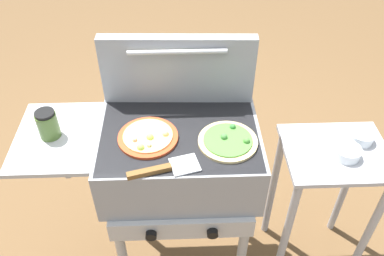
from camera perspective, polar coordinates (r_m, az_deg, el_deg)
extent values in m
plane|color=brown|center=(2.30, -1.30, -17.39)|extent=(8.00, 8.00, 0.00)
cube|color=gray|center=(1.68, -1.71, -3.61)|extent=(0.64, 0.48, 0.24)
cube|color=black|center=(1.60, -1.79, -0.69)|extent=(0.61, 0.46, 0.01)
cube|color=#AEAEAE|center=(1.68, -18.43, -1.19)|extent=(0.32, 0.41, 0.02)
cube|color=#AEAEAE|center=(1.75, -17.66, -3.86)|extent=(0.02, 0.02, 0.24)
cube|color=#AEAEAE|center=(1.65, -1.45, -14.02)|extent=(0.58, 0.02, 0.10)
cylinder|color=black|center=(1.64, -5.76, -14.78)|extent=(0.04, 0.02, 0.04)
cylinder|color=black|center=(1.64, 2.90, -14.57)|extent=(0.04, 0.02, 0.04)
cylinder|color=#AEAEAE|center=(1.94, -9.71, -17.23)|extent=(0.04, 0.04, 0.66)
cylinder|color=#AEAEAE|center=(1.94, 7.03, -16.82)|extent=(0.04, 0.04, 0.66)
cylinder|color=#AEAEAE|center=(2.16, -8.81, -8.57)|extent=(0.04, 0.04, 0.66)
cylinder|color=#AEAEAE|center=(2.16, 5.71, -8.21)|extent=(0.04, 0.04, 0.66)
cube|color=gray|center=(1.68, -2.01, 8.19)|extent=(0.63, 0.08, 0.30)
cylinder|color=#B7B7BC|center=(1.58, -2.08, 10.62)|extent=(0.38, 0.02, 0.02)
cylinder|color=#C64723|center=(1.58, -6.19, -1.31)|extent=(0.23, 0.23, 0.01)
cylinder|color=#EDD17A|center=(1.57, -6.21, -1.07)|extent=(0.19, 0.19, 0.01)
sphere|color=#F2C375|center=(1.56, -3.75, -0.81)|extent=(0.02, 0.02, 0.02)
sphere|color=#D6C58A|center=(1.52, -6.03, -2.41)|extent=(0.02, 0.02, 0.02)
sphere|color=#C3DC5C|center=(1.55, -5.92, -1.26)|extent=(0.03, 0.03, 0.03)
sphere|color=#F09D79|center=(1.55, -8.05, -1.63)|extent=(0.02, 0.02, 0.02)
sphere|color=#C0E75E|center=(1.52, -7.23, -2.68)|extent=(0.03, 0.03, 0.03)
cylinder|color=#E0C17F|center=(1.56, 5.05, -1.89)|extent=(0.23, 0.23, 0.01)
cylinder|color=#4C8C38|center=(1.55, 5.06, -1.65)|extent=(0.19, 0.19, 0.01)
sphere|color=#4F933B|center=(1.54, 7.67, -1.79)|extent=(0.02, 0.02, 0.02)
sphere|color=#49833E|center=(1.55, 4.52, -1.24)|extent=(0.03, 0.03, 0.03)
sphere|color=#3A8439|center=(1.59, 5.73, 0.13)|extent=(0.02, 0.02, 0.02)
cylinder|color=#4C6B2D|center=(1.64, -19.55, 0.36)|extent=(0.08, 0.08, 0.11)
cylinder|color=black|center=(1.61, -20.02, 1.92)|extent=(0.07, 0.07, 0.01)
cube|color=#B7BABF|center=(1.47, -1.03, -5.18)|extent=(0.12, 0.11, 0.01)
cube|color=brown|center=(1.44, -6.02, -6.09)|extent=(0.16, 0.06, 0.02)
cube|color=#B2B2B7|center=(1.82, 19.64, -3.29)|extent=(0.44, 0.36, 0.02)
cylinder|color=#B2B2B7|center=(1.96, 12.97, -14.66)|extent=(0.04, 0.04, 0.75)
cylinder|color=#B2B2B7|center=(2.08, 23.43, -13.51)|extent=(0.04, 0.04, 0.75)
cylinder|color=#B2B2B7|center=(2.13, 11.31, -7.99)|extent=(0.04, 0.04, 0.75)
cylinder|color=#B2B2B7|center=(2.25, 20.87, -7.34)|extent=(0.04, 0.04, 0.75)
cylinder|color=silver|center=(1.78, 20.91, -3.20)|extent=(0.11, 0.11, 0.04)
cylinder|color=#4C7533|center=(1.79, 20.86, -3.35)|extent=(0.09, 0.09, 0.02)
cylinder|color=silver|center=(1.88, 22.66, -1.15)|extent=(0.10, 0.10, 0.04)
cylinder|color=maroon|center=(1.88, 22.61, -1.30)|extent=(0.09, 0.09, 0.02)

